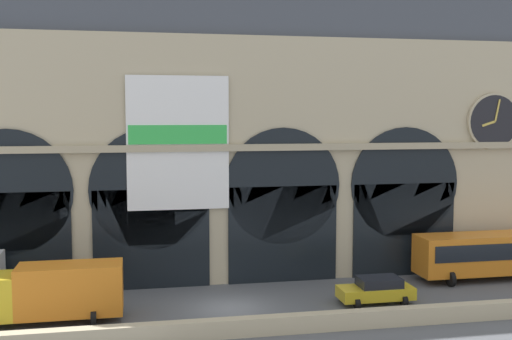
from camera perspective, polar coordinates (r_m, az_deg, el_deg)
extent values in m
plane|color=#54565B|center=(36.14, -2.40, -12.73)|extent=(200.00, 200.00, 0.00)
cube|color=#BCAD8C|center=(31.73, -1.13, -14.41)|extent=(90.00, 0.70, 0.93)
cube|color=#BCAD8C|center=(41.85, -3.97, 1.03)|extent=(44.67, 4.82, 16.20)
cube|color=#424751|center=(42.59, -4.11, 14.31)|extent=(44.67, 4.22, 3.37)
cube|color=black|center=(40.50, -22.00, -6.46)|extent=(7.34, 0.20, 6.41)
cylinder|color=black|center=(40.00, -22.15, -1.95)|extent=(7.73, 0.20, 7.73)
cube|color=black|center=(39.76, -9.68, -6.37)|extent=(7.34, 0.20, 6.41)
cylinder|color=black|center=(39.26, -9.75, -1.78)|extent=(7.73, 0.20, 7.73)
cube|color=black|center=(40.86, 2.52, -5.99)|extent=(7.34, 0.20, 6.41)
cylinder|color=black|center=(40.36, 2.54, -1.52)|extent=(7.73, 0.20, 7.73)
cube|color=black|center=(43.65, 13.60, -5.41)|extent=(7.34, 0.20, 6.41)
cylinder|color=black|center=(43.19, 13.69, -1.22)|extent=(7.73, 0.20, 7.73)
cylinder|color=#BCAD8C|center=(45.97, 21.27, 4.24)|extent=(3.96, 0.25, 3.96)
cylinder|color=black|center=(45.86, 21.35, 4.24)|extent=(3.67, 0.06, 3.67)
cube|color=gold|center=(45.56, 20.87, 4.06)|extent=(1.01, 0.04, 0.45)
cube|color=gold|center=(45.88, 21.59, 5.19)|extent=(0.42, 0.04, 1.55)
cube|color=white|center=(38.97, -7.27, 2.51)|extent=(6.45, 0.12, 8.49)
cube|color=green|center=(38.87, -7.27, 3.29)|extent=(6.19, 0.04, 1.20)
cube|color=tan|center=(39.26, -3.52, 2.08)|extent=(44.67, 0.50, 0.44)
cube|color=orange|center=(34.89, -16.91, -10.57)|extent=(5.50, 2.30, 2.70)
cylinder|color=black|center=(36.84, -22.79, -12.09)|extent=(0.28, 0.84, 0.84)
cylinder|color=black|center=(34.19, -14.89, -13.21)|extent=(0.28, 0.84, 0.84)
cylinder|color=black|center=(36.15, -14.67, -12.19)|extent=(0.28, 0.84, 0.84)
cube|color=gold|center=(37.45, 11.08, -11.13)|extent=(4.40, 1.80, 0.70)
cube|color=black|center=(37.37, 11.41, -10.18)|extent=(2.46, 1.62, 0.55)
cylinder|color=black|center=(36.32, 9.39, -12.20)|extent=(0.28, 0.60, 0.60)
cylinder|color=black|center=(37.78, 8.52, -11.51)|extent=(0.28, 0.60, 0.60)
cylinder|color=black|center=(37.40, 13.65, -11.77)|extent=(0.28, 0.60, 0.60)
cylinder|color=black|center=(38.82, 12.64, -11.12)|extent=(0.28, 0.60, 0.60)
cube|color=orange|center=(44.74, 21.41, -7.20)|extent=(11.00, 2.50, 2.60)
cube|color=black|center=(43.63, 22.32, -7.07)|extent=(10.12, 0.04, 1.10)
cylinder|color=black|center=(42.17, 17.70, -9.65)|extent=(0.28, 1.00, 1.00)
cylinder|color=black|center=(44.09, 16.28, -8.96)|extent=(0.28, 1.00, 1.00)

